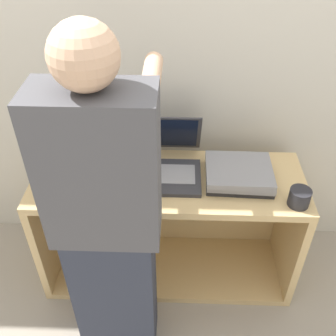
{
  "coord_description": "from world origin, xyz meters",
  "views": [
    {
      "loc": [
        0.05,
        -1.19,
        1.87
      ],
      "look_at": [
        0.0,
        0.16,
        0.79
      ],
      "focal_mm": 42.0,
      "sensor_mm": 36.0,
      "label": 1
    }
  ],
  "objects": [
    {
      "name": "laptop_open",
      "position": [
        0.0,
        0.29,
        0.72
      ],
      "size": [
        0.3,
        0.37,
        0.26
      ],
      "color": "#333338",
      "rests_on": "cart"
    },
    {
      "name": "laptop_stack_right",
      "position": [
        0.33,
        0.23,
        0.71
      ],
      "size": [
        0.32,
        0.28,
        0.08
      ],
      "color": "#232326",
      "rests_on": "cart"
    },
    {
      "name": "person",
      "position": [
        -0.22,
        -0.17,
        0.77
      ],
      "size": [
        0.4,
        0.52,
        1.55
      ],
      "color": "#2D3342",
      "rests_on": "ground_plane"
    },
    {
      "name": "cart",
      "position": [
        0.0,
        0.29,
        0.34
      ],
      "size": [
        1.3,
        0.46,
        0.67
      ],
      "color": "tan",
      "rests_on": "ground_plane"
    },
    {
      "name": "laptop_stack_left",
      "position": [
        -0.34,
        0.23,
        0.73
      ],
      "size": [
        0.32,
        0.28,
        0.13
      ],
      "color": "#B7B7BC",
      "rests_on": "cart"
    },
    {
      "name": "wall_back",
      "position": [
        0.0,
        0.57,
        1.2
      ],
      "size": [
        8.0,
        0.05,
        2.4
      ],
      "color": "beige",
      "rests_on": "ground_plane"
    },
    {
      "name": "mug",
      "position": [
        0.57,
        0.08,
        0.71
      ],
      "size": [
        0.09,
        0.09,
        0.08
      ],
      "color": "#232328",
      "rests_on": "cart"
    },
    {
      "name": "ground_plane",
      "position": [
        0.0,
        0.0,
        0.0
      ],
      "size": [
        12.0,
        12.0,
        0.0
      ],
      "primitive_type": "plane",
      "color": "#9E9384"
    },
    {
      "name": "inventory_tag",
      "position": [
        -0.33,
        0.17,
        0.8
      ],
      "size": [
        0.06,
        0.02,
        0.01
      ],
      "color": "red",
      "rests_on": "laptop_stack_left"
    }
  ]
}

